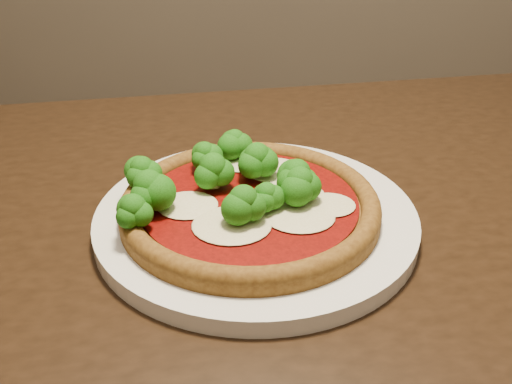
{
  "coord_description": "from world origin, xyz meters",
  "views": [
    {
      "loc": [
        -0.16,
        -0.57,
        1.08
      ],
      "look_at": [
        -0.18,
        -0.07,
        0.79
      ],
      "focal_mm": 40.0,
      "sensor_mm": 36.0,
      "label": 1
    }
  ],
  "objects": [
    {
      "name": "dining_table",
      "position": [
        -0.16,
        -0.05,
        0.66
      ],
      "size": [
        1.44,
        1.05,
        0.75
      ],
      "rotation": [
        0.0,
        0.0,
        0.21
      ],
      "color": "black",
      "rests_on": "floor"
    },
    {
      "name": "plate",
      "position": [
        -0.18,
        -0.07,
        0.76
      ],
      "size": [
        0.33,
        0.33,
        0.02
      ],
      "primitive_type": "cylinder",
      "color": "silver",
      "rests_on": "dining_table"
    },
    {
      "name": "pizza",
      "position": [
        -0.19,
        -0.07,
        0.79
      ],
      "size": [
        0.27,
        0.26,
        0.06
      ],
      "rotation": [
        0.0,
        0.0,
        -0.04
      ],
      "color": "brown",
      "rests_on": "plate"
    }
  ]
}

